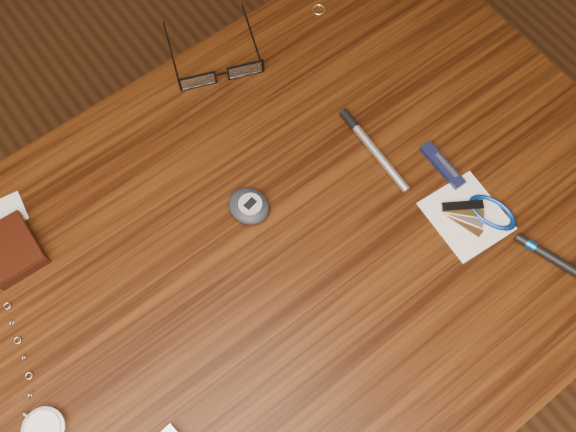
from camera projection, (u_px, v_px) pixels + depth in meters
The scene contains 10 objects.
ground at pixel (288, 354), 1.55m from camera, with size 3.80×3.80×0.00m, color #472814.
desk at pixel (287, 272), 0.95m from camera, with size 1.00×0.70×0.75m.
eyeglasses at pixel (221, 72), 0.95m from camera, with size 0.17×0.17×0.03m.
gold_ring at pixel (319, 10), 1.01m from camera, with size 0.02×0.02×0.00m, color #F1D867.
pocket_watch at pixel (42, 423), 0.76m from camera, with size 0.08×0.31×0.02m.
pedometer at pixel (249, 206), 0.87m from camera, with size 0.06×0.07×0.02m.
notepad_keys at pixel (479, 214), 0.87m from camera, with size 0.11×0.11×0.01m.
pocket_knife at pixel (442, 165), 0.90m from camera, with size 0.02×0.08×0.01m.
silver_pen at pixel (369, 144), 0.91m from camera, with size 0.02×0.15×0.01m.
black_blue_pen at pixel (546, 254), 0.84m from camera, with size 0.04×0.09×0.01m.
Camera 1 is at (-0.17, -0.23, 1.55)m, focal length 40.00 mm.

